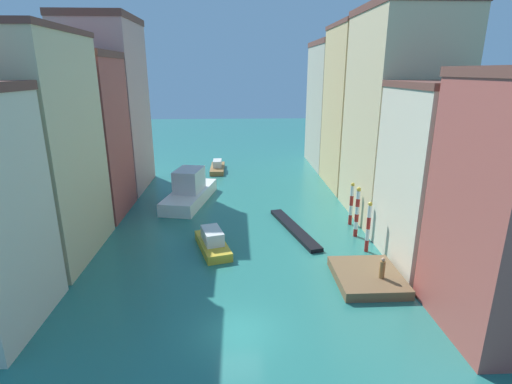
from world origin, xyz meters
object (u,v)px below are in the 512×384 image
at_px(motorboat_0, 212,242).
at_px(person_on_dock, 382,269).
at_px(mooring_pole_0, 368,226).
at_px(motorboat_1, 217,167).
at_px(mooring_pole_1, 357,212).
at_px(vaporetto_white, 190,191).
at_px(gondola_black, 294,229).
at_px(waterfront_dock, 367,277).
at_px(mooring_pole_2, 351,203).

bearing_deg(motorboat_0, person_on_dock, -28.45).
distance_m(mooring_pole_0, motorboat_0, 12.48).
bearing_deg(person_on_dock, mooring_pole_0, 82.14).
bearing_deg(motorboat_1, mooring_pole_1, -61.43).
relative_size(mooring_pole_0, motorboat_0, 0.73).
distance_m(person_on_dock, vaporetto_white, 23.70).
bearing_deg(vaporetto_white, gondola_black, -39.92).
relative_size(waterfront_dock, mooring_pole_1, 1.16).
height_order(vaporetto_white, gondola_black, vaporetto_white).
height_order(mooring_pole_0, mooring_pole_1, mooring_pole_1).
bearing_deg(mooring_pole_0, motorboat_1, 115.82).
height_order(person_on_dock, mooring_pole_2, mooring_pole_2).
relative_size(waterfront_dock, motorboat_1, 0.82).
relative_size(person_on_dock, motorboat_1, 0.23).
bearing_deg(waterfront_dock, person_on_dock, -46.82).
bearing_deg(person_on_dock, mooring_pole_1, 84.98).
distance_m(mooring_pole_2, gondola_black, 5.96).
height_order(person_on_dock, vaporetto_white, vaporetto_white).
xyz_separation_m(person_on_dock, mooring_pole_0, (0.74, 5.33, 0.81)).
relative_size(person_on_dock, mooring_pole_0, 0.35).
xyz_separation_m(waterfront_dock, mooring_pole_0, (1.42, 4.60, 1.82)).
xyz_separation_m(waterfront_dock, vaporetto_white, (-14.11, 17.78, 0.97)).
height_order(mooring_pole_2, motorboat_0, mooring_pole_2).
xyz_separation_m(waterfront_dock, gondola_black, (-3.78, 9.13, -0.15)).
bearing_deg(motorboat_0, motorboat_1, 91.75).
relative_size(mooring_pole_1, motorboat_1, 0.71).
relative_size(mooring_pole_1, gondola_black, 0.47).
bearing_deg(motorboat_1, mooring_pole_0, -64.18).
height_order(vaporetto_white, motorboat_1, vaporetto_white).
distance_m(person_on_dock, mooring_pole_0, 5.44).
height_order(mooring_pole_2, vaporetto_white, mooring_pole_2).
relative_size(mooring_pole_0, vaporetto_white, 0.39).
distance_m(person_on_dock, motorboat_0, 13.23).
xyz_separation_m(mooring_pole_0, motorboat_0, (-12.35, 0.97, -1.50)).
height_order(waterfront_dock, motorboat_1, motorboat_1).
xyz_separation_m(mooring_pole_2, gondola_black, (-5.50, -1.26, -1.93)).
distance_m(waterfront_dock, motorboat_1, 33.88).
height_order(person_on_dock, mooring_pole_0, mooring_pole_0).
bearing_deg(mooring_pole_0, gondola_black, 138.91).
xyz_separation_m(mooring_pole_1, mooring_pole_2, (0.30, 2.77, -0.20)).
bearing_deg(motorboat_1, person_on_dock, -69.09).
height_order(gondola_black, motorboat_1, motorboat_1).
height_order(mooring_pole_0, motorboat_1, mooring_pole_0).
bearing_deg(mooring_pole_0, motorboat_0, 175.51).
bearing_deg(gondola_black, mooring_pole_0, -41.09).
bearing_deg(vaporetto_white, motorboat_0, -75.41).
bearing_deg(person_on_dock, waterfront_dock, 133.18).
distance_m(motorboat_0, motorboat_1, 26.23).
bearing_deg(mooring_pole_1, mooring_pole_0, -89.99).
height_order(waterfront_dock, motorboat_0, motorboat_0).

